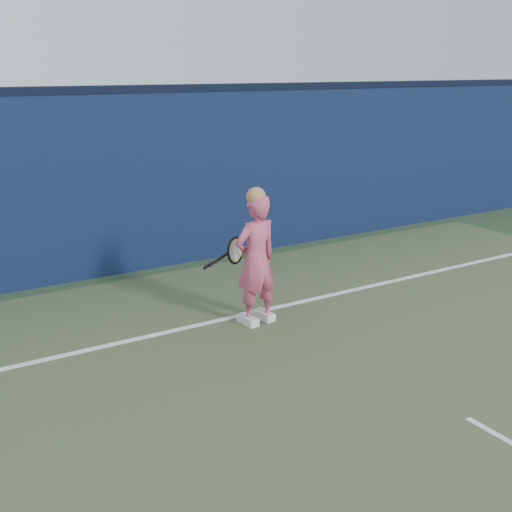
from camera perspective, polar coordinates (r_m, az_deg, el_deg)
backstop_wall at (r=9.65m, az=-6.63°, el=6.87°), size 24.00×0.40×2.50m
wall_cap at (r=9.52m, az=-6.90°, el=14.60°), size 24.00×0.42×0.10m
player at (r=7.22m, az=0.00°, el=-0.28°), size 0.59×0.42×1.58m
racket at (r=7.58m, az=-2.04°, el=0.39°), size 0.63×0.21×0.34m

